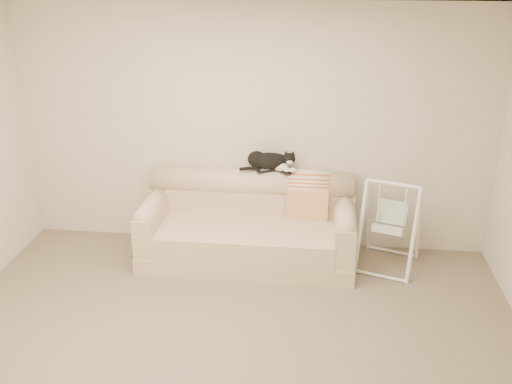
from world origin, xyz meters
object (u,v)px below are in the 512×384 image
at_px(sofa, 248,227).
at_px(remote_a, 265,171).
at_px(tuxedo_cat, 270,161).
at_px(remote_b, 284,172).
at_px(baby_swing, 390,224).

relative_size(sofa, remote_a, 12.08).
bearing_deg(tuxedo_cat, remote_b, -16.22).
bearing_deg(remote_a, remote_b, -3.64).
distance_m(sofa, baby_swing, 1.46).
distance_m(remote_a, tuxedo_cat, 0.11).
bearing_deg(remote_b, tuxedo_cat, 163.78).
height_order(remote_b, tuxedo_cat, tuxedo_cat).
bearing_deg(sofa, remote_a, 54.37).
height_order(remote_a, remote_b, remote_a).
xyz_separation_m(remote_b, baby_swing, (1.10, -0.21, -0.44)).
relative_size(remote_a, remote_b, 1.13).
relative_size(sofa, tuxedo_cat, 3.72).
bearing_deg(tuxedo_cat, remote_a, -145.61).
bearing_deg(remote_b, sofa, -150.09).
bearing_deg(sofa, tuxedo_cat, 50.92).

